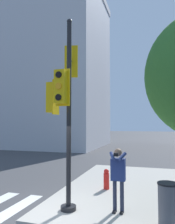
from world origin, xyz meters
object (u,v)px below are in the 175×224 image
at_px(traffic_signal_pole, 64,97).
at_px(fire_hydrant, 106,179).
at_px(person_photographer, 118,173).
at_px(trash_bin, 168,204).

bearing_deg(traffic_signal_pole, fire_hydrant, 71.71).
bearing_deg(person_photographer, traffic_signal_pole, -169.90).
distance_m(traffic_signal_pole, person_photographer, 2.66).
relative_size(person_photographer, trash_bin, 1.74).
bearing_deg(fire_hydrant, trash_bin, -49.99).
bearing_deg(trash_bin, person_photographer, 161.47).
xyz_separation_m(traffic_signal_pole, person_photographer, (1.53, 0.27, -2.16)).
height_order(fire_hydrant, trash_bin, trash_bin).
height_order(traffic_signal_pole, trash_bin, traffic_signal_pole).
relative_size(traffic_signal_pole, person_photographer, 3.19).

